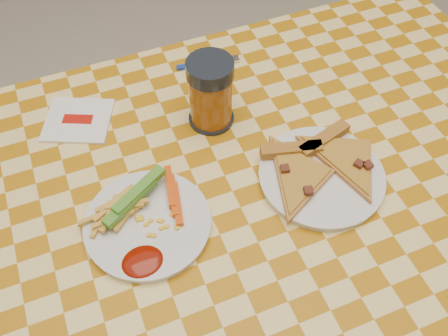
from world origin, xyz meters
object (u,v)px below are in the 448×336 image
Objects in this scene: plate_left at (148,224)px; drink_glass at (211,93)px; plate_right at (321,177)px; table at (240,230)px.

drink_glass is (0.18, 0.18, 0.06)m from plate_left.
plate_right is at bearing -3.95° from plate_left.
drink_glass reaches higher than plate_left.
drink_glass is (-0.12, 0.20, 0.06)m from plate_right.
table is 0.17m from plate_right.
plate_left is at bearing 171.61° from table.
table is 9.25× the size of drink_glass.
plate_left is at bearing 176.05° from plate_right.
table is 0.17m from plate_left.
table is at bearing -179.43° from plate_right.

